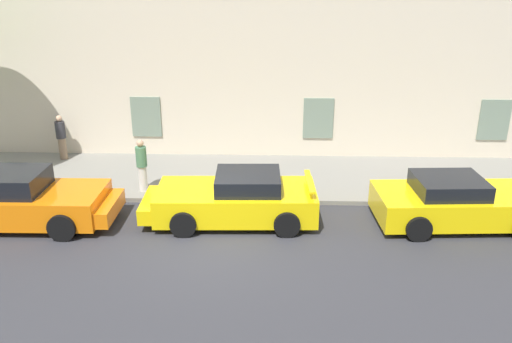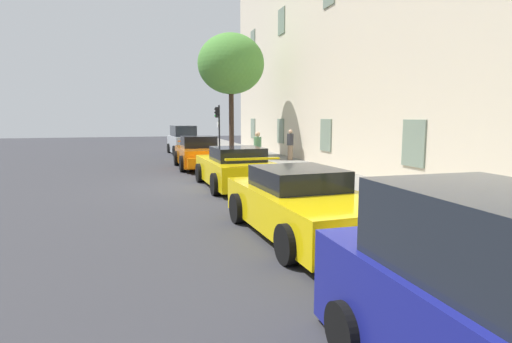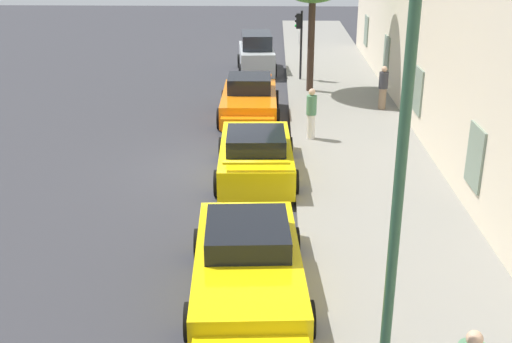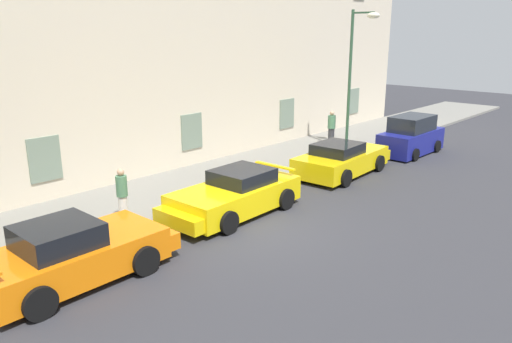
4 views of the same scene
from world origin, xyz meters
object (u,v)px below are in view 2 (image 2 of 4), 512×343
sportscar_white_middle (308,208)px  pedestrian_bystander (290,144)px  sportscar_red_lead (200,154)px  pedestrian_strolling (258,150)px  tree_near_kerb (231,64)px  hatchback_distant (183,141)px  sportscar_yellow_flank (234,168)px  traffic_light (218,121)px

sportscar_white_middle → pedestrian_bystander: size_ratio=3.07×
sportscar_red_lead → pedestrian_strolling: bearing=39.5°
pedestrian_strolling → tree_near_kerb: bearing=177.4°
pedestrian_strolling → pedestrian_bystander: size_ratio=1.02×
hatchback_distant → tree_near_kerb: (4.16, 2.38, 4.59)m
sportscar_red_lead → sportscar_white_middle: 12.00m
sportscar_white_middle → sportscar_yellow_flank: bearing=-179.7°
sportscar_red_lead → tree_near_kerb: tree_near_kerb is taller
tree_near_kerb → hatchback_distant: bearing=-150.2°
sportscar_white_middle → pedestrian_strolling: (-9.41, 1.68, 0.39)m
sportscar_yellow_flank → pedestrian_bystander: 8.05m
sportscar_red_lead → traffic_light: size_ratio=1.51×
pedestrian_bystander → tree_near_kerb: bearing=-136.9°
hatchback_distant → sportscar_red_lead: bearing=-0.3°
sportscar_red_lead → pedestrian_strolling: 3.36m
sportscar_yellow_flank → hatchback_distant: 13.53m
sportscar_red_lead → pedestrian_strolling: pedestrian_strolling is taller
sportscar_red_lead → hatchback_distant: hatchback_distant is taller
pedestrian_strolling → pedestrian_bystander: (-3.67, 2.91, -0.02)m
sportscar_white_middle → pedestrian_bystander: pedestrian_bystander is taller
hatchback_distant → pedestrian_bystander: 8.56m
traffic_light → pedestrian_bystander: size_ratio=1.86×
sportscar_white_middle → traffic_light: bearing=175.0°
traffic_light → pedestrian_strolling: bearing=0.7°
sportscar_red_lead → sportscar_white_middle: bearing=2.1°
sportscar_yellow_flank → traffic_light: size_ratio=1.60×
sportscar_red_lead → sportscar_white_middle: (11.99, 0.44, -0.06)m
sportscar_white_middle → traffic_light: size_ratio=1.66×
sportscar_yellow_flank → tree_near_kerb: tree_near_kerb is taller
sportscar_red_lead → sportscar_white_middle: sportscar_red_lead is taller
sportscar_yellow_flank → sportscar_red_lead: bearing=-175.8°
pedestrian_bystander → pedestrian_strolling: bearing=-38.4°
sportscar_yellow_flank → traffic_light: 11.70m
tree_near_kerb → traffic_light: size_ratio=2.30×
sportscar_yellow_flank → sportscar_white_middle: (6.52, 0.04, -0.02)m
hatchback_distant → pedestrian_bystander: hatchback_distant is taller
sportscar_red_lead → sportscar_white_middle: size_ratio=0.91×
pedestrian_bystander → hatchback_distant: bearing=-144.3°
sportscar_white_middle → tree_near_kerb: bearing=172.9°
sportscar_white_middle → tree_near_kerb: tree_near_kerb is taller
sportscar_red_lead → pedestrian_strolling: size_ratio=2.75×
sportscar_yellow_flank → pedestrian_strolling: pedestrian_strolling is taller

